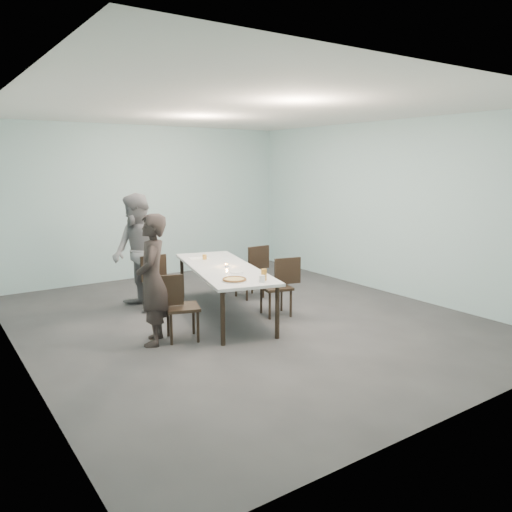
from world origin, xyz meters
TOP-DOWN VIEW (x-y plane):
  - ground at (0.00, 0.00)m, footprint 7.00×7.00m
  - room_shell at (0.00, 0.00)m, footprint 6.02×7.02m
  - table at (-0.14, 0.33)m, footprint 1.51×2.74m
  - chair_near_left at (-1.19, -0.25)m, footprint 0.65×0.53m
  - chair_far_left at (-0.77, 1.20)m, footprint 0.61×0.42m
  - chair_near_right at (0.60, -0.12)m, footprint 0.65×0.51m
  - chair_far_right at (0.85, 0.99)m, footprint 0.61×0.42m
  - diner_near at (-1.48, -0.19)m, footprint 0.64×0.72m
  - diner_far at (-1.08, 1.33)m, footprint 0.76×0.94m
  - pizza at (-0.49, -0.54)m, footprint 0.34×0.34m
  - side_plate at (-0.19, -0.12)m, footprint 0.18×0.18m
  - beer_glass at (-0.14, -0.72)m, footprint 0.08×0.08m
  - water_tumbler at (-0.23, -0.80)m, footprint 0.08×0.08m
  - tealight at (-0.10, 0.30)m, footprint 0.06×0.06m
  - amber_tumbler at (-0.09, 1.00)m, footprint 0.07×0.07m
  - menu at (-0.12, 1.14)m, footprint 0.34×0.29m

SIDE VIEW (x-z plane):
  - ground at x=0.00m, z-range 0.00..0.00m
  - chair_near_left at x=-1.19m, z-range 0.07..0.94m
  - chair_far_left at x=-0.77m, z-range 0.07..0.94m
  - chair_near_right at x=0.60m, z-range 0.07..0.94m
  - chair_far_right at x=0.85m, z-range 0.07..0.94m
  - table at x=-0.14m, z-range 0.32..1.07m
  - menu at x=-0.12m, z-range 0.75..0.76m
  - side_plate at x=-0.19m, z-range 0.75..0.76m
  - pizza at x=-0.49m, z-range 0.75..0.79m
  - tealight at x=-0.10m, z-range 0.75..0.79m
  - amber_tumbler at x=-0.09m, z-range 0.75..0.83m
  - water_tumbler at x=-0.23m, z-range 0.75..0.84m
  - beer_glass at x=-0.14m, z-range 0.75..0.90m
  - diner_near at x=-1.48m, z-range 0.00..1.66m
  - diner_far at x=-1.08m, z-range 0.00..1.82m
  - room_shell at x=0.00m, z-range 0.52..3.53m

